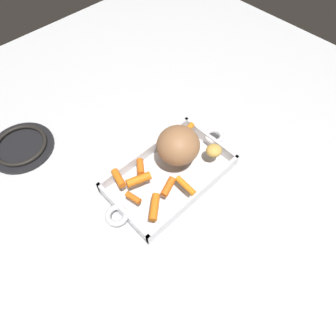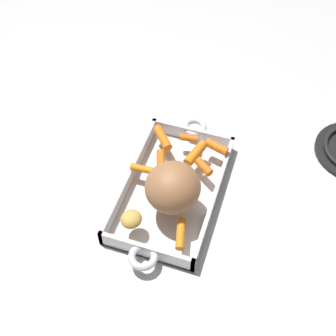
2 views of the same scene
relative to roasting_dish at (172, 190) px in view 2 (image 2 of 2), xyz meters
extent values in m
plane|color=silver|center=(0.00, 0.00, -0.01)|extent=(1.83, 1.83, 0.00)
cube|color=silver|center=(0.00, 0.00, -0.01)|extent=(0.34, 0.21, 0.01)
cube|color=silver|center=(0.00, 0.10, 0.01)|extent=(0.34, 0.01, 0.04)
cube|color=silver|center=(0.00, -0.10, 0.01)|extent=(0.34, 0.01, 0.04)
cube|color=silver|center=(0.17, 0.00, 0.01)|extent=(0.01, 0.21, 0.04)
cube|color=silver|center=(-0.17, 0.00, 0.01)|extent=(0.01, 0.21, 0.04)
torus|color=silver|center=(0.18, 0.00, 0.02)|extent=(0.06, 0.06, 0.02)
torus|color=silver|center=(-0.18, 0.00, 0.02)|extent=(0.06, 0.06, 0.02)
ellipsoid|color=#9E6B44|center=(0.05, 0.02, 0.08)|extent=(0.13, 0.12, 0.10)
cylinder|color=orange|center=(-0.08, 0.03, 0.04)|extent=(0.07, 0.04, 0.03)
cylinder|color=orange|center=(-0.01, -0.07, 0.04)|extent=(0.02, 0.06, 0.02)
cylinder|color=orange|center=(-0.04, -0.04, 0.04)|extent=(0.06, 0.04, 0.02)
cylinder|color=orange|center=(-0.13, 0.00, 0.04)|extent=(0.02, 0.05, 0.02)
cylinder|color=orange|center=(-0.11, -0.06, 0.04)|extent=(0.07, 0.06, 0.02)
cylinder|color=orange|center=(-0.05, 0.06, 0.04)|extent=(0.04, 0.05, 0.02)
cylinder|color=orange|center=(-0.12, 0.07, 0.04)|extent=(0.03, 0.06, 0.02)
cylinder|color=orange|center=(0.12, 0.06, 0.04)|extent=(0.07, 0.03, 0.02)
ellipsoid|color=gold|center=(0.13, -0.05, 0.04)|extent=(0.06, 0.06, 0.03)
camera|label=1|loc=(-0.29, -0.30, 0.68)|focal=30.63mm
camera|label=2|loc=(0.57, 0.18, 0.83)|focal=49.07mm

